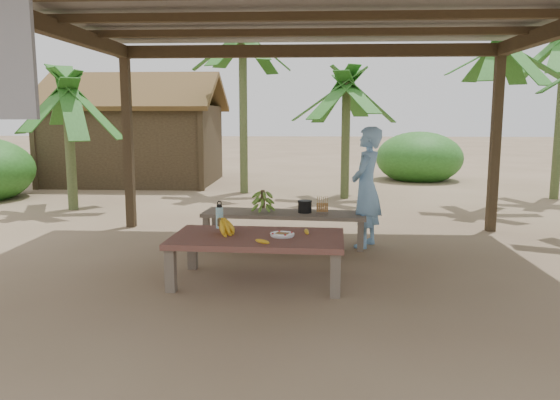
# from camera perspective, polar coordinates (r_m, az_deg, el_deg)

# --- Properties ---
(ground) EXTENTS (80.00, 80.00, 0.00)m
(ground) POSITION_cam_1_polar(r_m,az_deg,el_deg) (6.31, 2.79, -7.30)
(ground) COLOR brown
(ground) RESTS_ON ground
(pavilion) EXTENTS (6.60, 5.60, 2.95)m
(pavilion) POSITION_cam_1_polar(r_m,az_deg,el_deg) (6.14, 2.86, 18.45)
(pavilion) COLOR black
(pavilion) RESTS_ON ground
(work_table) EXTENTS (1.85, 1.08, 0.50)m
(work_table) POSITION_cam_1_polar(r_m,az_deg,el_deg) (5.76, -2.35, -4.39)
(work_table) COLOR brown
(work_table) RESTS_ON ground
(bench) EXTENTS (2.24, 0.79, 0.45)m
(bench) POSITION_cam_1_polar(r_m,az_deg,el_deg) (7.42, 0.45, -1.71)
(bench) COLOR brown
(bench) RESTS_ON ground
(ripe_banana_bunch) EXTENTS (0.36, 0.33, 0.19)m
(ripe_banana_bunch) POSITION_cam_1_polar(r_m,az_deg,el_deg) (5.83, -6.36, -2.69)
(ripe_banana_bunch) COLOR yellow
(ripe_banana_bunch) RESTS_ON work_table
(plate) EXTENTS (0.26, 0.26, 0.04)m
(plate) POSITION_cam_1_polar(r_m,az_deg,el_deg) (5.72, 0.24, -3.64)
(plate) COLOR white
(plate) RESTS_ON work_table
(loose_banana_front) EXTENTS (0.16, 0.08, 0.04)m
(loose_banana_front) POSITION_cam_1_polar(r_m,az_deg,el_deg) (5.40, -1.85, -4.35)
(loose_banana_front) COLOR yellow
(loose_banana_front) RESTS_ON work_table
(loose_banana_side) EXTENTS (0.06, 0.15, 0.04)m
(loose_banana_side) POSITION_cam_1_polar(r_m,az_deg,el_deg) (5.85, 2.80, -3.32)
(loose_banana_side) COLOR yellow
(loose_banana_side) RESTS_ON work_table
(water_flask) EXTENTS (0.08, 0.08, 0.31)m
(water_flask) POSITION_cam_1_polar(r_m,az_deg,el_deg) (6.15, -6.33, -1.74)
(water_flask) COLOR #46BEDA
(water_flask) RESTS_ON work_table
(green_banana_stalk) EXTENTS (0.30, 0.30, 0.32)m
(green_banana_stalk) POSITION_cam_1_polar(r_m,az_deg,el_deg) (7.43, -1.80, -0.04)
(green_banana_stalk) COLOR #598C2D
(green_banana_stalk) RESTS_ON bench
(cooking_pot) EXTENTS (0.19, 0.19, 0.16)m
(cooking_pot) POSITION_cam_1_polar(r_m,az_deg,el_deg) (7.38, 2.61, -0.72)
(cooking_pot) COLOR black
(cooking_pot) RESTS_ON bench
(skewer_rack) EXTENTS (0.19, 0.10, 0.24)m
(skewer_rack) POSITION_cam_1_polar(r_m,az_deg,el_deg) (7.29, 4.45, -0.53)
(skewer_rack) COLOR #A57F47
(skewer_rack) RESTS_ON bench
(woman) EXTENTS (0.58, 0.69, 1.61)m
(woman) POSITION_cam_1_polar(r_m,az_deg,el_deg) (7.35, 9.02, 1.31)
(woman) COLOR #6C9CCD
(woman) RESTS_ON ground
(hut) EXTENTS (4.40, 3.43, 2.85)m
(hut) POSITION_cam_1_polar(r_m,az_deg,el_deg) (14.79, -14.75, 6.04)
(hut) COLOR black
(hut) RESTS_ON ground
(banana_plant_ne) EXTENTS (1.80, 1.80, 3.29)m
(banana_plant_ne) POSITION_cam_1_polar(r_m,az_deg,el_deg) (11.11, 22.13, 13.62)
(banana_plant_ne) COLOR #596638
(banana_plant_ne) RESTS_ON ground
(banana_plant_n) EXTENTS (1.80, 1.80, 2.64)m
(banana_plant_n) POSITION_cam_1_polar(r_m,az_deg,el_deg) (11.61, 6.95, 10.80)
(banana_plant_n) COLOR #596638
(banana_plant_n) RESTS_ON ground
(banana_plant_nw) EXTENTS (1.80, 1.80, 3.76)m
(banana_plant_nw) POSITION_cam_1_polar(r_m,az_deg,el_deg) (12.45, -3.92, 15.72)
(banana_plant_nw) COLOR #596638
(banana_plant_nw) RESTS_ON ground
(banana_plant_w) EXTENTS (1.80, 1.80, 2.44)m
(banana_plant_w) POSITION_cam_1_polar(r_m,az_deg,el_deg) (10.83, -21.33, 9.38)
(banana_plant_w) COLOR #596638
(banana_plant_w) RESTS_ON ground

